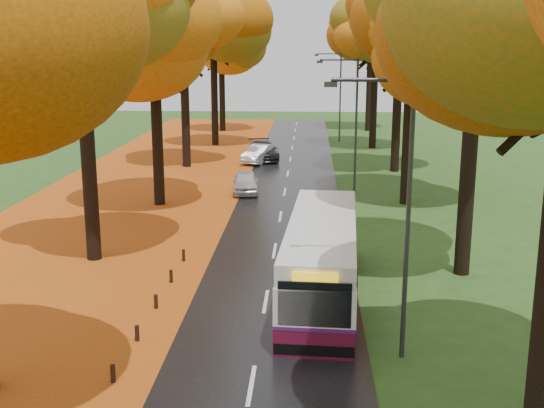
# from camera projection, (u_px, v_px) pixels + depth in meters

# --- Properties ---
(road) EXTENTS (6.50, 90.00, 0.04)m
(road) POSITION_uv_depth(u_px,v_px,m) (281.00, 212.00, 36.46)
(road) COLOR black
(road) RESTS_ON ground
(centre_line) EXTENTS (0.12, 90.00, 0.01)m
(centre_line) POSITION_uv_depth(u_px,v_px,m) (281.00, 212.00, 36.45)
(centre_line) COLOR silver
(centre_line) RESTS_ON road
(leaf_verge) EXTENTS (12.00, 90.00, 0.02)m
(leaf_verge) POSITION_uv_depth(u_px,v_px,m) (116.00, 210.00, 36.94)
(leaf_verge) COLOR maroon
(leaf_verge) RESTS_ON ground
(leaf_drift) EXTENTS (0.90, 90.00, 0.01)m
(leaf_drift) POSITION_uv_depth(u_px,v_px,m) (225.00, 211.00, 36.61)
(leaf_drift) COLOR orange
(leaf_drift) RESTS_ON road
(trees_left) EXTENTS (9.20, 74.00, 13.88)m
(trees_left) POSITION_uv_depth(u_px,v_px,m) (150.00, 30.00, 36.65)
(trees_left) COLOR black
(trees_left) RESTS_ON ground
(trees_right) EXTENTS (9.30, 74.20, 13.96)m
(trees_right) POSITION_uv_depth(u_px,v_px,m) (420.00, 26.00, 35.70)
(trees_right) COLOR black
(trees_right) RESTS_ON ground
(bollard_row) EXTENTS (0.11, 23.51, 0.52)m
(bollard_row) POSITION_uv_depth(u_px,v_px,m) (98.00, 399.00, 16.88)
(bollard_row) COLOR black
(bollard_row) RESTS_ON ground
(streetlamp_near) EXTENTS (2.45, 0.18, 8.00)m
(streetlamp_near) POSITION_uv_depth(u_px,v_px,m) (400.00, 198.00, 18.65)
(streetlamp_near) COLOR #333538
(streetlamp_near) RESTS_ON ground
(streetlamp_mid) EXTENTS (2.45, 0.18, 8.00)m
(streetlamp_mid) POSITION_uv_depth(u_px,v_px,m) (352.00, 115.00, 40.02)
(streetlamp_mid) COLOR #333538
(streetlamp_mid) RESTS_ON ground
(streetlamp_far) EXTENTS (2.45, 0.18, 8.00)m
(streetlamp_far) POSITION_uv_depth(u_px,v_px,m) (338.00, 90.00, 61.40)
(streetlamp_far) COLOR #333538
(streetlamp_far) RESTS_ON ground
(bus) EXTENTS (2.97, 10.52, 2.74)m
(bus) POSITION_uv_depth(u_px,v_px,m) (322.00, 257.00, 24.13)
(bus) COLOR #540D25
(bus) RESTS_ON road
(car_white) EXTENTS (1.83, 3.87, 1.28)m
(car_white) POSITION_uv_depth(u_px,v_px,m) (246.00, 182.00, 41.03)
(car_white) COLOR silver
(car_white) RESTS_ON road
(car_silver) EXTENTS (2.70, 4.32, 1.34)m
(car_silver) POSITION_uv_depth(u_px,v_px,m) (259.00, 154.00, 51.35)
(car_silver) COLOR #A2A4AA
(car_silver) RESTS_ON road
(car_dark) EXTENTS (2.96, 5.14, 1.40)m
(car_dark) POSITION_uv_depth(u_px,v_px,m) (263.00, 151.00, 52.59)
(car_dark) COLOR black
(car_dark) RESTS_ON road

